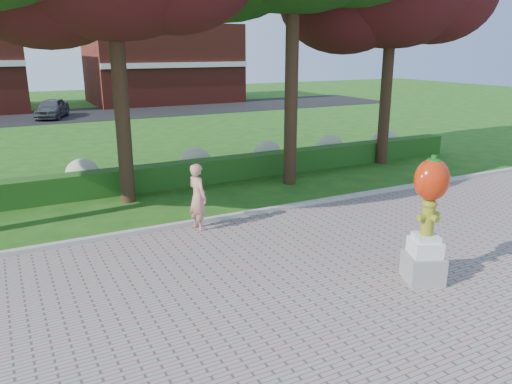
# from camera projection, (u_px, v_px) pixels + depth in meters

# --- Properties ---
(ground) EXTENTS (100.00, 100.00, 0.00)m
(ground) POSITION_uv_depth(u_px,v_px,m) (283.00, 259.00, 11.18)
(ground) COLOR #1F5014
(ground) RESTS_ON ground
(walkway) EXTENTS (40.00, 14.00, 0.04)m
(walkway) POSITION_uv_depth(u_px,v_px,m) (414.00, 351.00, 7.77)
(walkway) COLOR gray
(walkway) RESTS_ON ground
(curb) EXTENTS (40.00, 0.18, 0.15)m
(curb) POSITION_uv_depth(u_px,v_px,m) (228.00, 217.00, 13.71)
(curb) COLOR #ADADA5
(curb) RESTS_ON ground
(lawn_hedge) EXTENTS (24.00, 0.70, 0.80)m
(lawn_hedge) POSITION_uv_depth(u_px,v_px,m) (179.00, 174.00, 17.02)
(lawn_hedge) COLOR #204D16
(lawn_hedge) RESTS_ON ground
(hydrangea_row) EXTENTS (20.10, 1.10, 0.99)m
(hydrangea_row) POSITION_uv_depth(u_px,v_px,m) (185.00, 162.00, 18.09)
(hydrangea_row) COLOR #AFB288
(hydrangea_row) RESTS_ON ground
(street) EXTENTS (50.00, 8.00, 0.02)m
(street) POSITION_uv_depth(u_px,v_px,m) (80.00, 115.00, 35.01)
(street) COLOR black
(street) RESTS_ON ground
(building_right) EXTENTS (12.00, 8.00, 6.40)m
(building_right) POSITION_uv_depth(u_px,v_px,m) (163.00, 64.00, 42.77)
(building_right) COLOR maroon
(building_right) RESTS_ON ground
(hydrant_sculpture) EXTENTS (0.92, 0.92, 2.58)m
(hydrant_sculpture) POSITION_uv_depth(u_px,v_px,m) (428.00, 217.00, 9.69)
(hydrant_sculpture) COLOR gray
(hydrant_sculpture) RESTS_ON walkway
(woman) EXTENTS (0.53, 0.70, 1.73)m
(woman) POSITION_uv_depth(u_px,v_px,m) (198.00, 197.00, 12.69)
(woman) COLOR tan
(woman) RESTS_ON walkway
(parked_car) EXTENTS (2.83, 4.13, 1.30)m
(parked_car) POSITION_uv_depth(u_px,v_px,m) (52.00, 108.00, 33.08)
(parked_car) COLOR #45474D
(parked_car) RESTS_ON street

